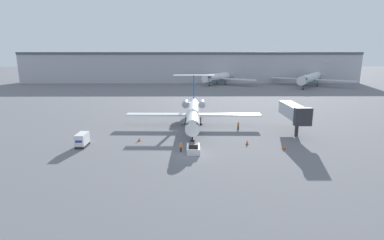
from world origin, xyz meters
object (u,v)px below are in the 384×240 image
at_px(luggage_cart, 82,140).
at_px(airplane_parked_far_right, 311,78).
at_px(airplane_main, 193,112).
at_px(jet_bridge, 294,112).
at_px(traffic_cone_mid, 283,147).
at_px(worker_near_tug, 181,147).
at_px(worker_by_wing, 238,126).
at_px(traffic_cone_left, 139,139).
at_px(airplane_parked_far_left, 220,77).
at_px(pushback_tug, 193,148).
at_px(traffic_cone_right, 247,142).

relative_size(luggage_cart, airplane_parked_far_right, 0.09).
height_order(airplane_main, jet_bridge, airplane_main).
bearing_deg(traffic_cone_mid, worker_near_tug, -175.27).
distance_m(worker_by_wing, traffic_cone_mid, 14.35).
bearing_deg(traffic_cone_left, airplane_main, 50.43).
bearing_deg(traffic_cone_left, jet_bridge, 10.05).
relative_size(worker_near_tug, airplane_parked_far_left, 0.05).
bearing_deg(jet_bridge, pushback_tug, -150.08).
height_order(airplane_parked_far_right, jet_bridge, airplane_parked_far_right).
bearing_deg(luggage_cart, pushback_tug, -9.29).
relative_size(worker_near_tug, airplane_parked_far_right, 0.05).
xyz_separation_m(pushback_tug, airplane_parked_far_left, (15.20, 106.72, 3.29)).
relative_size(traffic_cone_left, traffic_cone_mid, 1.04).
distance_m(pushback_tug, traffic_cone_right, 10.74).
xyz_separation_m(luggage_cart, airplane_parked_far_left, (34.74, 103.52, 2.72)).
relative_size(pushback_tug, worker_near_tug, 2.39).
distance_m(pushback_tug, worker_near_tug, 2.10).
relative_size(luggage_cart, traffic_cone_mid, 4.82).
relative_size(traffic_cone_mid, jet_bridge, 0.06).
distance_m(traffic_cone_left, traffic_cone_right, 20.03).
height_order(luggage_cart, jet_bridge, jet_bridge).
distance_m(worker_near_tug, traffic_cone_left, 10.20).
height_order(pushback_tug, traffic_cone_right, pushback_tug).
xyz_separation_m(luggage_cart, traffic_cone_right, (29.38, 1.10, -0.81)).
bearing_deg(airplane_parked_far_left, traffic_cone_right, -93.00).
height_order(pushback_tug, airplane_parked_far_right, airplane_parked_far_right).
relative_size(worker_by_wing, jet_bridge, 0.14).
bearing_deg(worker_by_wing, airplane_parked_far_left, 86.67).
bearing_deg(worker_near_tug, worker_by_wing, 50.78).
height_order(traffic_cone_left, jet_bridge, jet_bridge).
xyz_separation_m(traffic_cone_right, airplane_parked_far_right, (48.74, 93.65, 3.75)).
relative_size(pushback_tug, worker_by_wing, 2.41).
distance_m(pushback_tug, traffic_cone_left, 11.95).
bearing_deg(traffic_cone_mid, worker_by_wing, 113.47).
xyz_separation_m(airplane_main, pushback_tug, (-0.24, -18.91, -2.53)).
relative_size(pushback_tug, airplane_parked_far_right, 0.11).
xyz_separation_m(traffic_cone_right, airplane_parked_far_left, (5.36, 102.42, 3.53)).
bearing_deg(luggage_cart, traffic_cone_right, 2.14).
relative_size(pushback_tug, jet_bridge, 0.34).
xyz_separation_m(pushback_tug, worker_by_wing, (9.85, 14.73, 0.25)).
bearing_deg(traffic_cone_right, worker_near_tug, -160.66).
bearing_deg(worker_by_wing, airplane_parked_far_right, 59.64).
bearing_deg(pushback_tug, airplane_main, 89.27).
distance_m(traffic_cone_right, airplane_parked_far_left, 102.63).
xyz_separation_m(pushback_tug, worker_near_tug, (-2.08, 0.11, 0.26)).
xyz_separation_m(traffic_cone_mid, jet_bridge, (5.05, 10.29, 4.11)).
bearing_deg(airplane_parked_far_right, luggage_cart, -129.51).
xyz_separation_m(airplane_parked_far_left, airplane_parked_far_right, (43.38, -8.78, 0.21)).
xyz_separation_m(airplane_main, luggage_cart, (-19.78, -15.71, -1.96)).
bearing_deg(airplane_parked_far_left, luggage_cart, -108.55).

